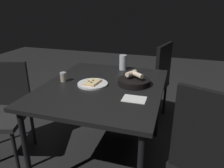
# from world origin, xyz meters

# --- Properties ---
(ground) EXTENTS (8.00, 8.00, 0.00)m
(ground) POSITION_xyz_m (0.00, 0.00, 0.00)
(ground) COLOR black
(dining_table) EXTENTS (0.93, 1.11, 0.71)m
(dining_table) POSITION_xyz_m (0.00, 0.00, 0.65)
(dining_table) COLOR black
(dining_table) RESTS_ON ground
(pizza_plate) EXTENTS (0.24, 0.24, 0.04)m
(pizza_plate) POSITION_xyz_m (-0.08, -0.01, 0.72)
(pizza_plate) COLOR white
(pizza_plate) RESTS_ON dining_table
(bread_basket) EXTENTS (0.26, 0.26, 0.10)m
(bread_basket) POSITION_xyz_m (0.23, 0.09, 0.74)
(bread_basket) COLOR black
(bread_basket) RESTS_ON dining_table
(beer_glass) EXTENTS (0.07, 0.07, 0.14)m
(beer_glass) POSITION_xyz_m (0.05, 0.45, 0.78)
(beer_glass) COLOR silver
(beer_glass) RESTS_ON dining_table
(pepper_shaker) EXTENTS (0.05, 0.05, 0.08)m
(pepper_shaker) POSITION_xyz_m (-0.34, -0.01, 0.75)
(pepper_shaker) COLOR #BFB299
(pepper_shaker) RESTS_ON dining_table
(napkin) EXTENTS (0.16, 0.12, 0.00)m
(napkin) POSITION_xyz_m (0.29, -0.18, 0.72)
(napkin) COLOR white
(napkin) RESTS_ON dining_table
(chair_near) EXTENTS (0.57, 0.57, 0.96)m
(chair_near) POSITION_xyz_m (0.80, -0.41, 0.54)
(chair_near) COLOR black
(chair_near) RESTS_ON ground
(chair_far) EXTENTS (0.53, 0.53, 0.92)m
(chair_far) POSITION_xyz_m (0.30, 0.84, 0.51)
(chair_far) COLOR #272727
(chair_far) RESTS_ON ground
(chair_spare) EXTENTS (0.55, 0.55, 0.85)m
(chair_spare) POSITION_xyz_m (-0.88, -0.17, 0.49)
(chair_spare) COLOR #242424
(chair_spare) RESTS_ON ground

